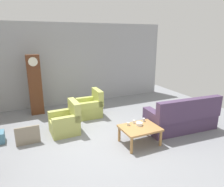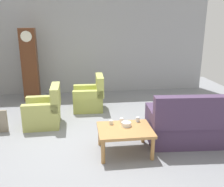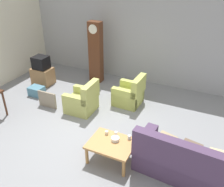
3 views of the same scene
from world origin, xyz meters
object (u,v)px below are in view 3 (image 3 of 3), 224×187
grandfather_clock (96,52)px  bowl_white_stacked (115,139)px  armchair_olive_far (130,95)px  storage_box_blue (37,91)px  coffee_table_wood (111,145)px  tv_stand_cabinet (43,76)px  cup_white_porcelain (116,134)px  tv_crt (41,62)px  framed_picture_leaning (47,100)px  cup_cream_tall (107,133)px  armchair_olive_near (83,101)px  cup_blue_rimmed (129,137)px  couch_floral (188,164)px

grandfather_clock → bowl_white_stacked: (2.23, -3.26, -0.56)m
armchair_olive_far → storage_box_blue: armchair_olive_far is taller
coffee_table_wood → tv_stand_cabinet: (-3.76, 2.36, -0.11)m
cup_white_porcelain → bowl_white_stacked: bearing=-70.2°
cup_white_porcelain → tv_crt: bearing=150.8°
tv_crt → storage_box_blue: bearing=-65.6°
coffee_table_wood → cup_white_porcelain: size_ratio=10.69×
framed_picture_leaning → cup_cream_tall: size_ratio=7.82×
armchair_olive_near → cup_blue_rimmed: (1.88, -1.15, 0.20)m
armchair_olive_near → tv_stand_cabinet: size_ratio=1.35×
tv_crt → cup_cream_tall: 4.15m
storage_box_blue → bowl_white_stacked: bowl_white_stacked is taller
tv_stand_cabinet → cup_blue_rimmed: (4.05, -2.08, 0.22)m
cup_white_porcelain → bowl_white_stacked: cup_white_porcelain is taller
tv_crt → armchair_olive_far: bearing=0.1°
tv_crt → framed_picture_leaning: 1.74m
armchair_olive_far → cup_blue_rimmed: armchair_olive_far is taller
tv_stand_cabinet → bowl_white_stacked: 4.43m
armchair_olive_far → storage_box_blue: bearing=-165.0°
tv_stand_cabinet → tv_crt: (0.00, 0.00, 0.50)m
armchair_olive_near → storage_box_blue: size_ratio=2.06×
storage_box_blue → cup_white_porcelain: (3.39, -1.32, 0.36)m
framed_picture_leaning → armchair_olive_near: bearing=14.8°
coffee_table_wood → cup_blue_rimmed: 0.42m
armchair_olive_far → tv_stand_cabinet: bearing=-179.9°
coffee_table_wood → tv_crt: bearing=147.9°
tv_crt → cup_white_porcelain: bearing=-29.2°
storage_box_blue → armchair_olive_near: bearing=-4.9°
tv_stand_cabinet → storage_box_blue: tv_stand_cabinet is taller
couch_floral → cup_white_porcelain: 1.60m
armchair_olive_near → cup_white_porcelain: 1.97m
armchair_olive_near → coffee_table_wood: size_ratio=0.96×
grandfather_clock → tv_stand_cabinet: (-1.57, -1.00, -0.77)m
armchair_olive_near → cup_blue_rimmed: size_ratio=10.11×
grandfather_clock → framed_picture_leaning: 2.39m
armchair_olive_near → storage_box_blue: bearing=175.1°
framed_picture_leaning → bowl_white_stacked: bowl_white_stacked is taller
tv_stand_cabinet → tv_crt: bearing=0.0°
armchair_olive_far → tv_stand_cabinet: size_ratio=1.35×
cup_white_porcelain → cup_blue_rimmed: cup_blue_rimmed is taller
coffee_table_wood → cup_blue_rimmed: size_ratio=10.55×
armchair_olive_far → framed_picture_leaning: size_ratio=1.53×
tv_crt → cup_cream_tall: size_ratio=6.26×
framed_picture_leaning → armchair_olive_far: bearing=29.9°
framed_picture_leaning → cup_white_porcelain: 2.77m
armchair_olive_far → cup_white_porcelain: armchair_olive_far is taller
cup_blue_rimmed → coffee_table_wood: bearing=-136.6°
armchair_olive_far → bowl_white_stacked: bearing=-75.9°
grandfather_clock → storage_box_blue: size_ratio=4.71×
armchair_olive_far → tv_stand_cabinet: armchair_olive_far is taller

